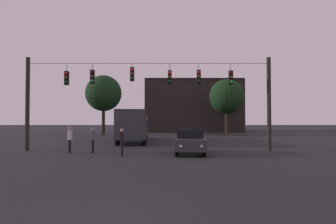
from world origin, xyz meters
TOP-DOWN VIEW (x-y plane):
  - ground_plane at (0.00, 24.50)m, footprint 168.00×168.00m
  - overhead_signal_span at (0.00, 13.70)m, footprint 16.95×0.44m
  - city_bus at (-1.97, 22.28)m, footprint 3.07×11.11m
  - car_near_right at (2.72, 12.19)m, footprint 1.93×4.38m
  - pedestrian_crossing_left at (-5.01, 12.54)m, footprint 0.27×0.38m
  - pedestrian_crossing_center at (-1.35, 10.87)m, footprint 0.27×0.38m
  - pedestrian_crossing_right at (-3.50, 12.53)m, footprint 0.35×0.42m
  - corner_building at (5.81, 47.70)m, footprint 16.66×12.15m
  - tree_left_silhouette at (-7.86, 35.09)m, footprint 5.14×5.14m
  - tree_behind_building at (10.09, 36.92)m, footprint 5.14×5.14m

SIDE VIEW (x-z plane):
  - ground_plane at x=0.00m, z-range 0.00..0.00m
  - car_near_right at x=2.72m, z-range 0.04..1.56m
  - pedestrian_crossing_center at x=-1.35m, z-range 0.10..1.72m
  - pedestrian_crossing_right at x=-3.50m, z-range 0.10..1.73m
  - pedestrian_crossing_left at x=-5.01m, z-range 0.11..1.81m
  - city_bus at x=-1.97m, z-range 0.37..3.37m
  - overhead_signal_span at x=0.00m, z-range 0.73..7.18m
  - corner_building at x=5.81m, z-range 0.00..9.07m
  - tree_behind_building at x=10.09m, z-range 1.49..9.66m
  - tree_left_silhouette at x=-7.86m, z-range 1.65..10.13m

